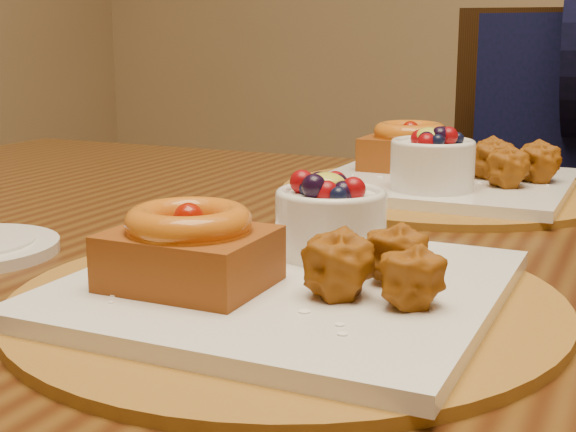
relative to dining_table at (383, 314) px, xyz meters
name	(u,v)px	position (x,y,z in m)	size (l,w,h in m)	color
dining_table	(383,314)	(0.00, 0.00, 0.00)	(1.60, 0.90, 0.76)	#381A0A
place_setting_near	(286,272)	(0.00, -0.22, 0.10)	(0.38, 0.38, 0.08)	brown
place_setting_far	(440,174)	(0.00, 0.21, 0.10)	(0.38, 0.38, 0.09)	brown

